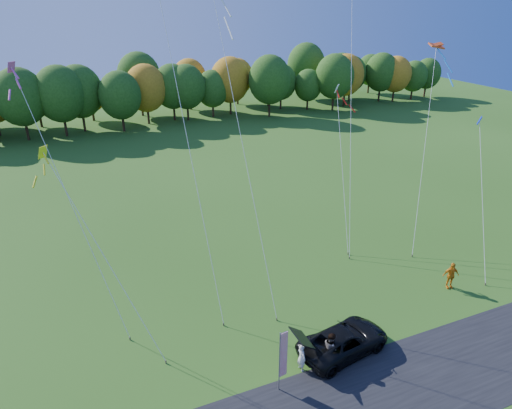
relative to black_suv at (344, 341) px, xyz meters
name	(u,v)px	position (x,y,z in m)	size (l,w,h in m)	color
ground	(298,359)	(-2.65, 0.47, -0.76)	(160.00, 160.00, 0.00)	#274F15
tree_line	(133,126)	(-2.65, 55.47, -0.76)	(116.00, 12.00, 10.00)	#1E4711
black_suv	(344,341)	(0.00, 0.00, 0.00)	(2.54, 5.50, 1.53)	black
person_tailgate_a	(302,357)	(-2.88, -0.29, 0.07)	(0.61, 0.40, 1.67)	silver
person_tailgate_b	(331,348)	(-1.13, -0.42, 0.21)	(0.95, 0.74, 1.95)	gray
person_east	(451,275)	(10.27, 2.46, 0.22)	(1.15, 0.48, 1.96)	orange
feather_flag	(283,354)	(-4.43, -1.05, 1.48)	(0.49, 0.13, 3.68)	#999999
kite_delta_blue	(177,86)	(-6.15, 10.03, 13.00)	(3.05, 11.02, 26.97)	#4C3F33
kite_parafoil_orange	(351,77)	(8.78, 14.14, 12.00)	(7.57, 12.13, 26.00)	#4C3F33
kite_delta_red	(236,110)	(-2.49, 9.99, 11.28)	(2.33, 11.23, 21.15)	#4C3F33
kite_parafoil_rainbow	(425,146)	(13.90, 10.48, 6.76)	(7.94, 8.04, 15.38)	#4C3F33
kite_diamond_yellow	(104,256)	(-11.74, 6.61, 4.67)	(5.01, 7.76, 11.39)	#4C3F33
kite_diamond_white	(342,168)	(7.47, 12.43, 5.17)	(2.92, 7.45, 12.27)	#4C3F33
kite_diamond_pink	(73,209)	(-12.87, 8.68, 6.89)	(4.13, 6.35, 15.65)	#4C3F33
kite_diamond_blue_low	(482,200)	(14.10, 4.35, 4.45)	(3.09, 5.98, 10.87)	#4C3F33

